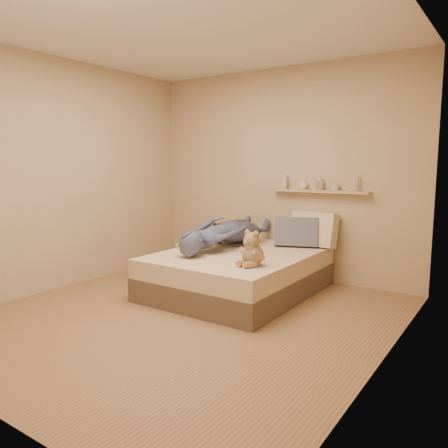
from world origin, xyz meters
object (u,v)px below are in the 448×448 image
Objects in this scene: game_console at (183,244)px; pillow_grey at (297,232)px; dark_plush at (217,234)px; wall_shelf at (319,191)px; bed at (238,272)px; pillow_cream at (314,229)px; teddy_bear at (252,251)px; person at (224,232)px.

pillow_grey is (0.71, 1.24, 0.03)m from game_console.
pillow_grey is at bearing 22.49° from dark_plush.
wall_shelf is at bearing 51.84° from pillow_grey.
dark_plush is (-0.51, 0.32, 0.34)m from bed.
wall_shelf reaches higher than bed.
pillow_grey is at bearing -128.16° from wall_shelf.
bed is 3.45× the size of pillow_cream.
teddy_bear is 1.35× the size of dark_plush.
teddy_bear is at bearing 6.00° from game_console.
pillow_cream reaches higher than pillow_grey.
teddy_bear is at bearing -94.19° from wall_shelf.
person is at bearing 140.54° from teddy_bear.
pillow_grey is at bearing -137.39° from pillow_cream.
game_console is 0.32× the size of pillow_grey.
game_console is 1.78m from wall_shelf.
pillow_cream is at bearing -104.12° from wall_shelf.
teddy_bear is 0.70× the size of pillow_grey.
pillow_grey reaches higher than dark_plush.
dark_plush reaches higher than bed.
pillow_grey reaches higher than game_console.
wall_shelf is at bearing 58.82° from bed.
bed is 0.74m from game_console.
teddy_bear is 1.30m from pillow_cream.
dark_plush is at bearing -154.00° from pillow_cream.
pillow_grey reaches higher than teddy_bear.
game_console is at bearing -121.27° from bed.
teddy_bear is 0.23× the size of person.
dark_plush is at bearing 101.78° from game_console.
pillow_cream is at bearing 26.00° from dark_plush.
pillow_cream is (0.08, 1.29, 0.06)m from teddy_bear.
person reaches higher than game_console.
pillow_grey is 0.55m from wall_shelf.
pillow_cream is (1.04, 0.51, 0.09)m from dark_plush.
pillow_cream is 1.10× the size of pillow_grey.
pillow_cream is 0.46× the size of wall_shelf.
bed is 1.23× the size of person.
pillow_grey is 0.42× the size of wall_shelf.
bed is 0.74m from teddy_bear.
bed is at bearing 152.60° from person.
teddy_bear is at bearing -39.22° from dark_plush.
pillow_cream reaches higher than person.
wall_shelf is (0.02, 0.08, 0.45)m from pillow_cream.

